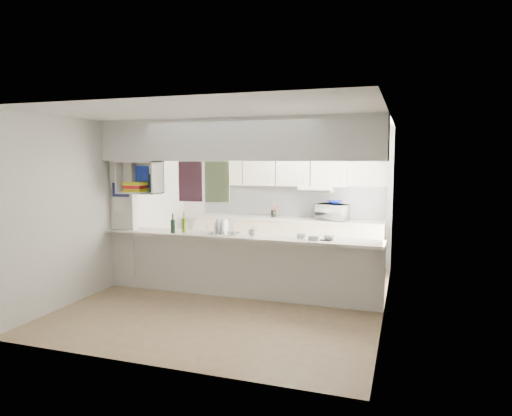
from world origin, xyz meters
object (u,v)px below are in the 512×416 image
at_px(microwave, 332,212).
at_px(dish_rack, 224,228).
at_px(wine_bottles, 179,225).
at_px(bowl, 335,202).

distance_m(microwave, dish_rack, 2.41).
bearing_deg(wine_bottles, bowl, 47.24).
height_order(bowl, wine_bottles, bowl).
xyz_separation_m(bowl, dish_rack, (-1.32, -2.07, -0.23)).
bearing_deg(bowl, microwave, -140.34).
bearing_deg(wine_bottles, microwave, 47.37).
bearing_deg(dish_rack, microwave, 53.71).
distance_m(bowl, wine_bottles, 2.97).
relative_size(bowl, dish_rack, 0.55).
xyz_separation_m(dish_rack, wine_bottles, (-0.69, -0.11, 0.02)).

